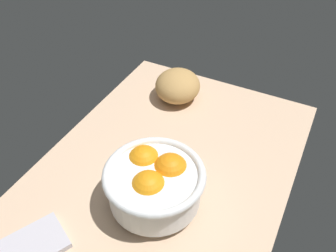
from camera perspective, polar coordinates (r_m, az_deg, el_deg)
The scene contains 4 objects.
ground_plane at distance 79.65cm, azimuth -1.66°, elevation -8.95°, with size 80.64×52.40×3.00cm, color #D6B08F.
fruit_bowl at distance 70.37cm, azimuth -2.11°, elevation -8.71°, with size 19.50×19.50×10.32cm.
bread_loaf at distance 97.30cm, azimuth 1.52°, elevation 6.34°, with size 13.12×11.93×7.73cm, color tan.
napkin_folded at distance 72.89cm, azimuth -20.29°, elevation -17.06°, with size 11.14×8.34×1.17cm, color #BCB7C2.
Camera 1 is at (-44.13, -24.91, 59.95)cm, focal length 38.87 mm.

